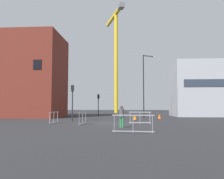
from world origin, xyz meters
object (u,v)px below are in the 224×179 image
at_px(traffic_cone_on_verge, 159,117).
at_px(pedestrian_walking, 122,115).
at_px(construction_crane, 116,47).
at_px(streetlamp_tall, 145,81).
at_px(traffic_cone_by_barrier, 135,118).
at_px(traffic_light_island, 72,97).
at_px(traffic_light_verge, 98,101).

bearing_deg(traffic_cone_on_verge, pedestrian_walking, -110.14).
xyz_separation_m(construction_crane, streetlamp_tall, (5.22, -23.87, -10.99)).
bearing_deg(construction_crane, traffic_cone_by_barrier, -82.89).
xyz_separation_m(traffic_light_island, traffic_light_verge, (1.23, 12.72, -0.21)).
distance_m(construction_crane, pedestrian_walking, 41.92).
xyz_separation_m(construction_crane, pedestrian_walking, (2.33, -39.02, -15.14)).
height_order(streetlamp_tall, pedestrian_walking, streetlamp_tall).
bearing_deg(streetlamp_tall, traffic_cone_by_barrier, -106.55).
height_order(traffic_light_island, traffic_cone_on_verge, traffic_light_island).
relative_size(construction_crane, traffic_cone_by_barrier, 43.86).
height_order(construction_crane, traffic_light_verge, construction_crane).
bearing_deg(traffic_light_verge, traffic_cone_on_verge, -43.07).
distance_m(construction_crane, traffic_light_verge, 23.43).
bearing_deg(traffic_light_island, traffic_cone_on_verge, 25.06).
height_order(construction_crane, pedestrian_walking, construction_crane).
distance_m(pedestrian_walking, traffic_cone_by_barrier, 9.95).
relative_size(construction_crane, traffic_cone_on_verge, 41.87).
height_order(pedestrian_walking, traffic_cone_by_barrier, pedestrian_walking).
xyz_separation_m(construction_crane, traffic_cone_on_verge, (6.74, -27.00, -15.81)).
bearing_deg(traffic_light_island, streetlamp_tall, 42.83).
distance_m(streetlamp_tall, traffic_cone_on_verge, 5.95).
height_order(construction_crane, traffic_light_island, construction_crane).
bearing_deg(traffic_light_verge, pedestrian_walking, -78.06).
relative_size(pedestrian_walking, traffic_cone_by_barrier, 2.85).
xyz_separation_m(construction_crane, traffic_light_verge, (-1.92, -18.91, -13.69)).
bearing_deg(traffic_light_verge, traffic_cone_by_barrier, -61.56).
distance_m(traffic_light_verge, traffic_cone_by_barrier, 11.87).
relative_size(traffic_cone_on_verge, traffic_cone_by_barrier, 1.05).
bearing_deg(construction_crane, streetlamp_tall, -77.67).
xyz_separation_m(pedestrian_walking, traffic_cone_on_verge, (4.41, 12.02, -0.67)).
xyz_separation_m(streetlamp_tall, traffic_light_verge, (-7.14, 4.96, -2.70)).
distance_m(traffic_light_island, traffic_cone_on_verge, 11.16).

